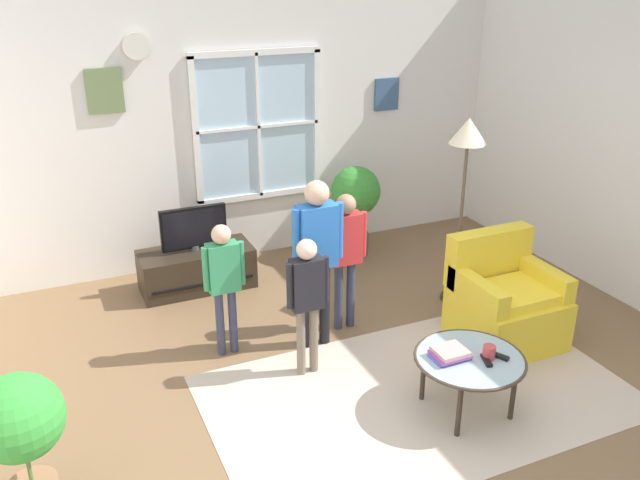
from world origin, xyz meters
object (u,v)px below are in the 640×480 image
object	(u,v)px
coffee_table	(470,361)
potted_plant_by_window	(356,198)
remote_near_books	(486,360)
potted_plant_corner	(21,428)
person_blue_shirt	(317,246)
remote_near_cup	(499,356)
cup	(489,352)
armchair	(504,303)
person_red_shirt	(345,246)
floor_lamp	(467,150)
person_black_shirt	(307,292)
television	(194,228)
tv_stand	(197,269)
person_green_shirt	(224,275)
book_stack	(450,354)

from	to	relation	value
coffee_table	potted_plant_by_window	bearing A→B (deg)	79.67
remote_near_books	potted_plant_corner	size ratio (longest dim) A/B	0.16
person_blue_shirt	potted_plant_by_window	xyz separation A→B (m)	(1.09, 1.50, -0.25)
coffee_table	remote_near_cup	xyz separation A→B (m)	(0.18, -0.08, 0.04)
cup	remote_near_cup	bearing A→B (deg)	-16.07
armchair	potted_plant_corner	world-z (taller)	potted_plant_corner
person_red_shirt	person_blue_shirt	distance (m)	0.38
potted_plant_corner	remote_near_books	bearing A→B (deg)	-5.66
armchair	person_blue_shirt	distance (m)	1.62
person_red_shirt	floor_lamp	bearing A→B (deg)	2.19
armchair	floor_lamp	xyz separation A→B (m)	(0.05, 0.74, 1.09)
person_black_shirt	person_blue_shirt	xyz separation A→B (m)	(0.23, 0.34, 0.19)
television	remote_near_cup	xyz separation A→B (m)	(1.41, -2.68, -0.18)
person_blue_shirt	television	bearing A→B (deg)	114.35
tv_stand	floor_lamp	xyz separation A→B (m)	(2.11, -1.20, 1.22)
television	remote_near_books	distance (m)	3.00
coffee_table	cup	world-z (taller)	cup
remote_near_cup	television	bearing A→B (deg)	117.79
armchair	floor_lamp	world-z (taller)	floor_lamp
remote_near_books	potted_plant_by_window	world-z (taller)	potted_plant_by_window
person_black_shirt	potted_plant_by_window	bearing A→B (deg)	54.31
person_black_shirt	person_red_shirt	distance (m)	0.75
remote_near_books	person_green_shirt	world-z (taller)	person_green_shirt
person_red_shirt	tv_stand	bearing A→B (deg)	127.67
armchair	coffee_table	bearing A→B (deg)	-141.08
remote_near_cup	floor_lamp	world-z (taller)	floor_lamp
television	person_black_shirt	size ratio (longest dim) A/B	0.56
person_green_shirt	cup	bearing A→B (deg)	-45.43
armchair	potted_plant_by_window	distance (m)	2.08
potted_plant_corner	book_stack	bearing A→B (deg)	-3.14
person_green_shirt	potted_plant_corner	size ratio (longest dim) A/B	1.22
armchair	remote_near_cup	world-z (taller)	armchair
tv_stand	television	xyz separation A→B (m)	(-0.00, -0.00, 0.42)
remote_near_books	person_red_shirt	distance (m)	1.53
tv_stand	armchair	world-z (taller)	armchair
tv_stand	coffee_table	bearing A→B (deg)	-64.69
cup	potted_plant_corner	bearing A→B (deg)	175.04
remote_near_cup	potted_plant_by_window	size ratio (longest dim) A/B	0.14
person_black_shirt	potted_plant_by_window	xyz separation A→B (m)	(1.32, 1.84, -0.06)
person_black_shirt	person_red_shirt	size ratio (longest dim) A/B	0.92
person_black_shirt	floor_lamp	distance (m)	1.94
tv_stand	remote_near_cup	world-z (taller)	remote_near_cup
armchair	person_green_shirt	size ratio (longest dim) A/B	0.80
floor_lamp	person_red_shirt	bearing A→B (deg)	-177.81
television	armchair	world-z (taller)	armchair
tv_stand	potted_plant_corner	bearing A→B (deg)	-122.59
book_stack	cup	world-z (taller)	cup
potted_plant_by_window	person_blue_shirt	bearing A→B (deg)	-126.10
cup	remote_near_cup	size ratio (longest dim) A/B	0.67
person_red_shirt	television	bearing A→B (deg)	127.73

